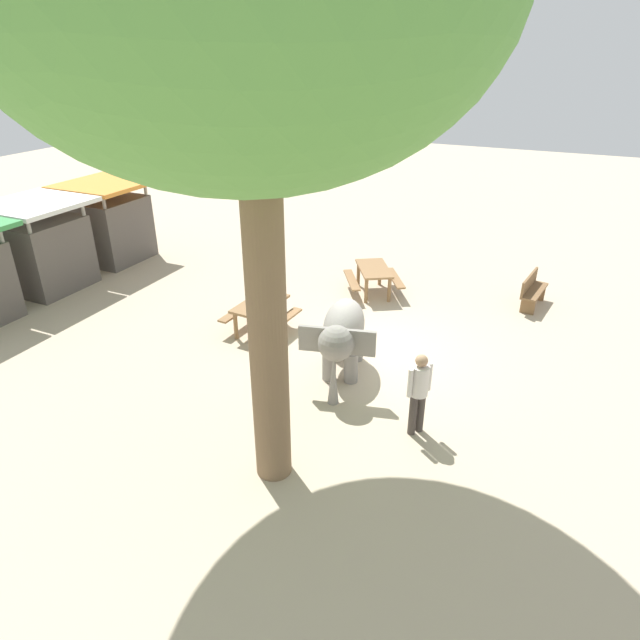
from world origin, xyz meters
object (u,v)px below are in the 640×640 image
object	(u,v)px
market_stall_white	(44,250)
elephant	(342,333)
wooden_bench	(532,290)
picnic_table_near	(374,274)
person_handler	(419,388)
market_stall_orange	(111,226)
picnic_table_far	(260,310)

from	to	relation	value
market_stall_white	elephant	bearing A→B (deg)	-94.90
wooden_bench	picnic_table_near	xyz separation A→B (m)	(-1.01, 4.14, 0.12)
person_handler	picnic_table_near	distance (m)	6.27
person_handler	market_stall_white	xyz separation A→B (m)	(2.06, 11.49, 0.19)
picnic_table_near	market_stall_orange	distance (m)	8.71
elephant	person_handler	size ratio (longest dim) A/B	1.41
person_handler	picnic_table_far	distance (m)	5.08
picnic_table_near	picnic_table_far	xyz separation A→B (m)	(-3.34, 1.70, 0.00)
wooden_bench	market_stall_white	world-z (taller)	market_stall_white
person_handler	market_stall_orange	world-z (taller)	market_stall_orange
elephant	market_stall_white	distance (m)	9.54
person_handler	wooden_bench	world-z (taller)	person_handler
person_handler	market_stall_white	world-z (taller)	market_stall_white
elephant	market_stall_white	bearing A→B (deg)	-108.79
picnic_table_near	person_handler	bearing A→B (deg)	-4.56
market_stall_white	market_stall_orange	distance (m)	2.60
picnic_table_near	market_stall_white	xyz separation A→B (m)	(-3.52, 8.64, 0.55)
picnic_table_far	market_stall_white	distance (m)	6.96
picnic_table_far	market_stall_orange	distance (m)	7.37
market_stall_white	market_stall_orange	size ratio (longest dim) A/B	1.00
elephant	market_stall_orange	xyz separation A→B (m)	(3.41, 9.51, 0.14)
elephant	picnic_table_near	bearing A→B (deg)	177.35
elephant	person_handler	bearing A→B (deg)	44.09
market_stall_white	wooden_bench	bearing A→B (deg)	-70.49
picnic_table_far	elephant	bearing A→B (deg)	72.07
elephant	person_handler	distance (m)	2.34
wooden_bench	market_stall_orange	distance (m)	12.95
elephant	person_handler	world-z (taller)	person_handler
picnic_table_far	market_stall_white	xyz separation A→B (m)	(-0.18, 6.94, 0.55)
elephant	picnic_table_near	xyz separation A→B (m)	(4.34, 0.86, -0.41)
picnic_table_near	market_stall_white	bearing A→B (deg)	-99.42
elephant	wooden_bench	distance (m)	6.29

